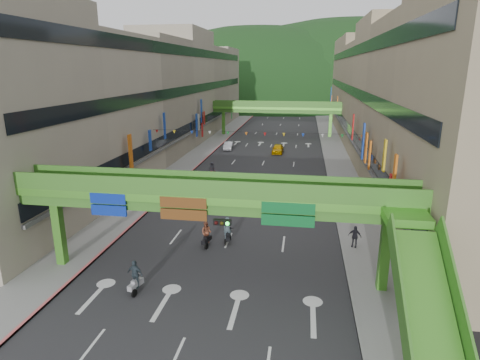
% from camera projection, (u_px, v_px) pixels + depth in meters
% --- Properties ---
extents(ground, '(320.00, 320.00, 0.00)m').
position_uv_depth(ground, '(187.00, 332.00, 21.51)').
color(ground, black).
rests_on(ground, ground).
extents(road_slab, '(18.00, 140.00, 0.02)m').
position_uv_depth(road_slab, '(269.00, 150.00, 69.05)').
color(road_slab, '#28282B').
rests_on(road_slab, ground).
extents(sidewalk_left, '(4.00, 140.00, 0.15)m').
position_uv_depth(sidewalk_left, '(207.00, 148.00, 70.70)').
color(sidewalk_left, gray).
rests_on(sidewalk_left, ground).
extents(sidewalk_right, '(4.00, 140.00, 0.15)m').
position_uv_depth(sidewalk_right, '(334.00, 152.00, 67.36)').
color(sidewalk_right, gray).
rests_on(sidewalk_right, ground).
extents(curb_left, '(0.20, 140.00, 0.18)m').
position_uv_depth(curb_left, '(218.00, 148.00, 70.40)').
color(curb_left, '#CC5959').
rests_on(curb_left, ground).
extents(curb_right, '(0.20, 140.00, 0.18)m').
position_uv_depth(curb_right, '(323.00, 151.00, 67.65)').
color(curb_right, gray).
rests_on(curb_right, ground).
extents(building_row_left, '(12.80, 95.00, 19.00)m').
position_uv_depth(building_row_left, '(161.00, 93.00, 69.36)').
color(building_row_left, '#9E937F').
rests_on(building_row_left, ground).
extents(building_row_right, '(12.80, 95.00, 19.00)m').
position_uv_depth(building_row_right, '(389.00, 95.00, 63.62)').
color(building_row_right, gray).
rests_on(building_row_right, ground).
extents(overpass_near, '(28.00, 12.27, 7.10)m').
position_uv_depth(overpass_near, '(223.00, 208.00, 25.08)').
color(overpass_near, '#4C9E2D').
rests_on(overpass_near, ground).
extents(overpass_far, '(28.00, 2.20, 7.10)m').
position_uv_depth(overpass_far, '(276.00, 110.00, 81.85)').
color(overpass_far, '#4C9E2D').
rests_on(overpass_far, ground).
extents(hill_left, '(168.00, 140.00, 112.00)m').
position_uv_depth(hill_left, '(257.00, 100.00, 175.91)').
color(hill_left, '#1C4419').
rests_on(hill_left, ground).
extents(hill_right, '(208.00, 176.00, 128.00)m').
position_uv_depth(hill_right, '(346.00, 98.00, 188.86)').
color(hill_right, '#1C4419').
rests_on(hill_right, ground).
extents(bunting_string, '(26.00, 0.36, 0.47)m').
position_uv_depth(bunting_string, '(256.00, 134.00, 48.42)').
color(bunting_string, black).
rests_on(bunting_string, ground).
extents(scooter_rider_near, '(0.76, 1.59, 2.18)m').
position_uv_depth(scooter_rider_near, '(228.00, 231.00, 32.24)').
color(scooter_rider_near, black).
rests_on(scooter_rider_near, ground).
extents(scooter_rider_mid, '(0.94, 1.59, 2.06)m').
position_uv_depth(scooter_rider_mid, '(206.00, 234.00, 31.56)').
color(scooter_rider_mid, black).
rests_on(scooter_rider_mid, ground).
extents(scooter_rider_left, '(1.15, 1.58, 2.19)m').
position_uv_depth(scooter_rider_left, '(135.00, 276.00, 25.03)').
color(scooter_rider_left, '#94939B').
rests_on(scooter_rider_left, ground).
extents(scooter_rider_far, '(0.88, 1.59, 2.00)m').
position_uv_depth(scooter_rider_far, '(212.00, 170.00, 51.65)').
color(scooter_rider_far, maroon).
rests_on(scooter_rider_far, ground).
extents(parked_scooter_row, '(1.60, 7.15, 1.08)m').
position_uv_depth(parked_scooter_row, '(320.00, 190.00, 44.77)').
color(parked_scooter_row, black).
rests_on(parked_scooter_row, ground).
extents(car_silver, '(1.66, 4.15, 1.34)m').
position_uv_depth(car_silver, '(229.00, 146.00, 69.28)').
color(car_silver, '#B5B6BE').
rests_on(car_silver, ground).
extents(car_yellow, '(1.86, 4.40, 1.48)m').
position_uv_depth(car_yellow, '(278.00, 149.00, 66.25)').
color(car_yellow, '#D09804').
rests_on(car_yellow, ground).
extents(pedestrian_red, '(0.91, 0.79, 1.61)m').
position_uv_depth(pedestrian_red, '(355.00, 202.00, 39.93)').
color(pedestrian_red, '#BD1437').
rests_on(pedestrian_red, ground).
extents(pedestrian_dark, '(1.10, 0.70, 1.74)m').
position_uv_depth(pedestrian_dark, '(355.00, 238.00, 31.24)').
color(pedestrian_dark, black).
rests_on(pedestrian_dark, ground).
extents(pedestrian_blue, '(0.84, 0.76, 1.52)m').
position_uv_depth(pedestrian_blue, '(344.00, 203.00, 39.72)').
color(pedestrian_blue, '#324C5F').
rests_on(pedestrian_blue, ground).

